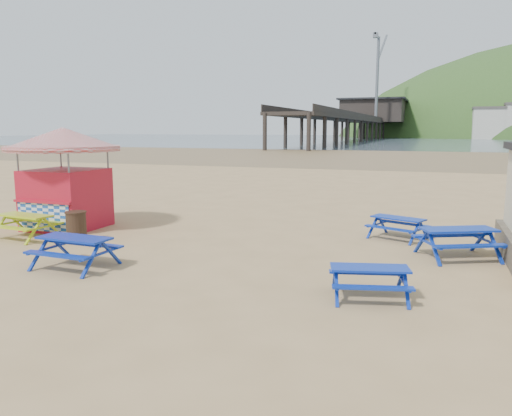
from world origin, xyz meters
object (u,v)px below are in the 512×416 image
at_px(picnic_table_blue_b, 398,228).
at_px(litter_bin, 76,226).
at_px(ice_cream_kiosk, 65,165).
at_px(picnic_table_yellow, 26,226).

bearing_deg(picnic_table_blue_b, litter_bin, -135.32).
bearing_deg(litter_bin, ice_cream_kiosk, 136.22).
relative_size(ice_cream_kiosk, litter_bin, 4.19).
xyz_separation_m(picnic_table_blue_b, ice_cream_kiosk, (-11.33, -2.15, 1.91)).
bearing_deg(litter_bin, picnic_table_blue_b, 22.04).
height_order(picnic_table_blue_b, ice_cream_kiosk, ice_cream_kiosk).
bearing_deg(picnic_table_yellow, picnic_table_blue_b, 24.91).
relative_size(picnic_table_yellow, ice_cream_kiosk, 0.49).
xyz_separation_m(picnic_table_blue_b, litter_bin, (-9.54, -3.86, 0.14)).
bearing_deg(ice_cream_kiosk, picnic_table_blue_b, 10.33).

